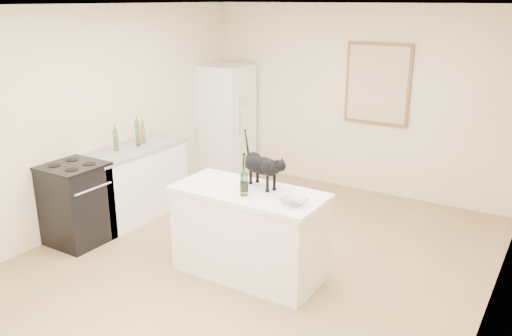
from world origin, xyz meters
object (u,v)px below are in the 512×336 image
object	(u,v)px
fridge	(227,120)
wine_bottle	(244,177)
stove	(76,205)
black_cat	(262,168)
glass_bowl	(294,202)

from	to	relation	value
fridge	wine_bottle	bearing A→B (deg)	-52.15
stove	black_cat	xyz separation A→B (m)	(2.10, 0.55, 0.64)
stove	glass_bowl	distance (m)	2.66
fridge	glass_bowl	distance (m)	3.71
stove	glass_bowl	bearing A→B (deg)	6.52
black_cat	glass_bowl	size ratio (longest dim) A/B	2.36
stove	fridge	bearing A→B (deg)	90.00
black_cat	wine_bottle	xyz separation A→B (m)	(-0.02, -0.28, -0.02)
wine_bottle	glass_bowl	bearing A→B (deg)	3.14
glass_bowl	fridge	bearing A→B (deg)	134.39
black_cat	wine_bottle	bearing A→B (deg)	-71.23
fridge	glass_bowl	size ratio (longest dim) A/B	7.23
wine_bottle	glass_bowl	world-z (taller)	wine_bottle
fridge	glass_bowl	world-z (taller)	fridge
stove	fridge	distance (m)	2.98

